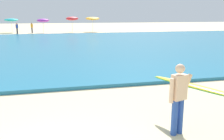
% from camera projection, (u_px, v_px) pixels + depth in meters
% --- Properties ---
extents(sea, '(120.00, 28.00, 0.14)m').
position_uv_depth(sea, '(49.00, 46.00, 22.64)').
color(sea, teal).
rests_on(sea, ground).
extents(surfer_with_board, '(1.31, 2.90, 1.73)m').
position_uv_depth(surfer_with_board, '(186.00, 91.00, 6.00)').
color(surfer_with_board, '#284CA3').
rests_on(surfer_with_board, ground).
extents(beach_umbrella_1, '(2.11, 2.12, 2.20)m').
position_uv_depth(beach_umbrella_1, '(11.00, 20.00, 39.67)').
color(beach_umbrella_1, beige).
rests_on(beach_umbrella_1, ground).
extents(beach_umbrella_2, '(1.85, 1.87, 2.22)m').
position_uv_depth(beach_umbrella_2, '(43.00, 20.00, 38.42)').
color(beach_umbrella_2, beige).
rests_on(beach_umbrella_2, ground).
extents(beach_umbrella_3, '(1.94, 1.96, 2.48)m').
position_uv_depth(beach_umbrella_3, '(72.00, 19.00, 39.86)').
color(beach_umbrella_3, beige).
rests_on(beach_umbrella_3, ground).
extents(beach_umbrella_4, '(2.27, 2.29, 2.46)m').
position_uv_depth(beach_umbrella_4, '(93.00, 19.00, 41.06)').
color(beach_umbrella_4, beige).
rests_on(beach_umbrella_4, ground).
extents(beachgoer_near_row_left, '(0.32, 0.20, 1.58)m').
position_uv_depth(beachgoer_near_row_left, '(17.00, 28.00, 37.46)').
color(beachgoer_near_row_left, '#383842').
rests_on(beachgoer_near_row_left, ground).
extents(beachgoer_near_row_mid, '(0.32, 0.20, 1.58)m').
position_uv_depth(beachgoer_near_row_mid, '(17.00, 28.00, 36.97)').
color(beachgoer_near_row_mid, '#383842').
rests_on(beachgoer_near_row_mid, ground).
extents(beachgoer_near_row_right, '(0.32, 0.20, 1.58)m').
position_uv_depth(beachgoer_near_row_right, '(32.00, 28.00, 38.56)').
color(beachgoer_near_row_right, '#383842').
rests_on(beachgoer_near_row_right, ground).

